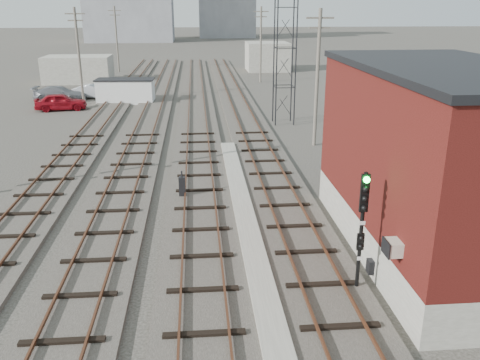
{
  "coord_description": "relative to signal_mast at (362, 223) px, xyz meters",
  "views": [
    {
      "loc": [
        -1.54,
        -5.4,
        9.22
      ],
      "look_at": [
        0.21,
        14.77,
        2.2
      ],
      "focal_mm": 38.0,
      "sensor_mm": 36.0,
      "label": 1
    }
  ],
  "objects": [
    {
      "name": "ground",
      "position": [
        -3.7,
        50.76,
        -2.53
      ],
      "size": [
        320.0,
        320.0,
        0.0
      ],
      "primitive_type": "plane",
      "color": "#282621",
      "rests_on": "ground"
    },
    {
      "name": "track_right",
      "position": [
        -1.2,
        29.76,
        -2.42
      ],
      "size": [
        3.2,
        90.0,
        0.39
      ],
      "color": "#332D28",
      "rests_on": "ground"
    },
    {
      "name": "track_mid_right",
      "position": [
        -5.2,
        29.76,
        -2.42
      ],
      "size": [
        3.2,
        90.0,
        0.39
      ],
      "color": "#332D28",
      "rests_on": "ground"
    },
    {
      "name": "track_mid_left",
      "position": [
        -9.2,
        29.76,
        -2.42
      ],
      "size": [
        3.2,
        90.0,
        0.39
      ],
      "color": "#332D28",
      "rests_on": "ground"
    },
    {
      "name": "track_left",
      "position": [
        -13.2,
        29.76,
        -2.42
      ],
      "size": [
        3.2,
        90.0,
        0.39
      ],
      "color": "#332D28",
      "rests_on": "ground"
    },
    {
      "name": "platform_curb",
      "position": [
        -3.2,
        4.76,
        -2.4
      ],
      "size": [
        0.9,
        28.0,
        0.26
      ],
      "primitive_type": "cube",
      "color": "gray",
      "rests_on": "ground"
    },
    {
      "name": "brick_building",
      "position": [
        3.8,
        2.76,
        1.1
      ],
      "size": [
        6.54,
        12.2,
        7.22
      ],
      "color": "gray",
      "rests_on": "ground"
    },
    {
      "name": "lattice_tower",
      "position": [
        1.8,
        25.76,
        4.97
      ],
      "size": [
        1.6,
        1.6,
        15.0
      ],
      "color": "black",
      "rests_on": "ground"
    },
    {
      "name": "utility_pole_left_b",
      "position": [
        -16.2,
        35.76,
        2.27
      ],
      "size": [
        1.8,
        0.24,
        9.0
      ],
      "color": "#595147",
      "rests_on": "ground"
    },
    {
      "name": "utility_pole_left_c",
      "position": [
        -16.2,
        60.76,
        2.27
      ],
      "size": [
        1.8,
        0.24,
        9.0
      ],
      "color": "#595147",
      "rests_on": "ground"
    },
    {
      "name": "utility_pole_right_a",
      "position": [
        2.8,
        18.76,
        2.27
      ],
      "size": [
        1.8,
        0.24,
        9.0
      ],
      "color": "#595147",
      "rests_on": "ground"
    },
    {
      "name": "utility_pole_right_b",
      "position": [
        2.8,
        48.76,
        2.27
      ],
      "size": [
        1.8,
        0.24,
        9.0
      ],
      "color": "#595147",
      "rests_on": "ground"
    },
    {
      "name": "shed_left",
      "position": [
        -19.7,
        50.76,
        -0.93
      ],
      "size": [
        8.0,
        5.0,
        3.2
      ],
      "primitive_type": "cube",
      "color": "gray",
      "rests_on": "ground"
    },
    {
      "name": "shed_right",
      "position": [
        5.3,
        60.76,
        -0.53
      ],
      "size": [
        6.0,
        6.0,
        4.0
      ],
      "primitive_type": "cube",
      "color": "gray",
      "rests_on": "ground"
    },
    {
      "name": "signal_mast",
      "position": [
        0.0,
        0.0,
        0.0
      ],
      "size": [
        0.4,
        0.42,
        4.25
      ],
      "color": "gray",
      "rests_on": "ground"
    },
    {
      "name": "switch_stand",
      "position": [
        -6.06,
        9.21,
        -1.88
      ],
      "size": [
        0.33,
        0.33,
        1.37
      ],
      "rotation": [
        0.0,
        0.0,
        -0.03
      ],
      "color": "black",
      "rests_on": "ground"
    },
    {
      "name": "site_trailer",
      "position": [
        -12.12,
        36.01,
        -1.34
      ],
      "size": [
        5.73,
        2.75,
        2.36
      ],
      "rotation": [
        0.0,
        0.0,
        -0.06
      ],
      "color": "silver",
      "rests_on": "ground"
    },
    {
      "name": "car_red",
      "position": [
        -17.62,
        32.84,
        -1.75
      ],
      "size": [
        4.8,
        2.51,
        1.56
      ],
      "primitive_type": "imported",
      "rotation": [
        0.0,
        0.0,
        1.72
      ],
      "color": "maroon",
      "rests_on": "ground"
    },
    {
      "name": "car_silver",
      "position": [
        -15.72,
        38.96,
        -1.82
      ],
      "size": [
        4.52,
        2.52,
        1.41
      ],
      "primitive_type": "imported",
      "rotation": [
        0.0,
        0.0,
        1.32
      ],
      "color": "#AFB2B7",
      "rests_on": "ground"
    },
    {
      "name": "car_grey",
      "position": [
        -18.89,
        37.64,
        -1.79
      ],
      "size": [
        5.19,
        2.35,
        1.48
      ],
      "primitive_type": "imported",
      "rotation": [
        0.0,
        0.0,
        1.51
      ],
      "color": "slate",
      "rests_on": "ground"
    }
  ]
}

